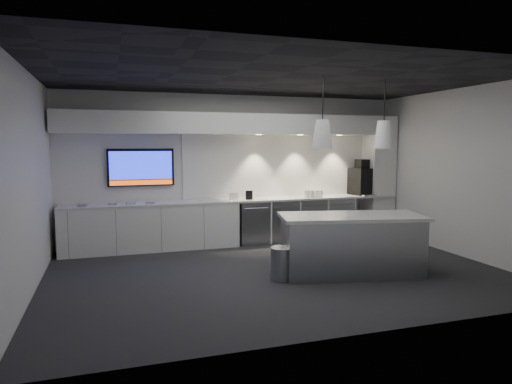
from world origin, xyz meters
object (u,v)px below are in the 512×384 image
object	(u,v)px
wall_tv	(141,167)
bin	(282,263)
coffee_machine	(362,180)
island	(351,244)

from	to	relation	value
wall_tv	bin	xyz separation A→B (m)	(1.82, -2.84, -1.32)
wall_tv	bin	world-z (taller)	wall_tv
bin	coffee_machine	size ratio (longest dim) A/B	0.63
wall_tv	coffee_machine	xyz separation A→B (m)	(4.69, -0.25, -0.34)
wall_tv	island	world-z (taller)	wall_tv
wall_tv	coffee_machine	world-z (taller)	wall_tv
bin	wall_tv	bearing A→B (deg)	122.60
wall_tv	bin	distance (m)	3.62
wall_tv	coffee_machine	bearing A→B (deg)	-3.01
coffee_machine	wall_tv	bearing A→B (deg)	169.01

